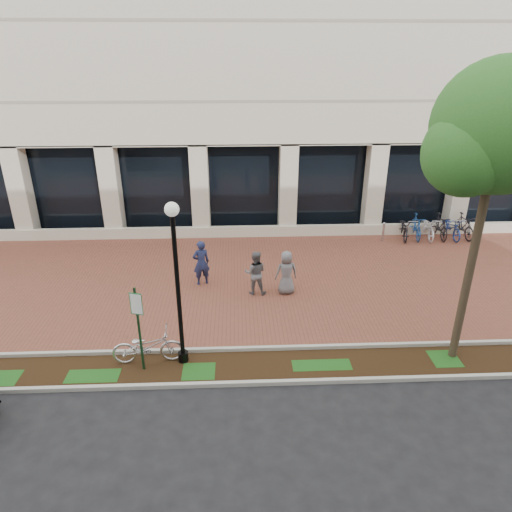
{
  "coord_description": "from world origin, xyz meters",
  "views": [
    {
      "loc": [
        -0.36,
        -15.35,
        7.74
      ],
      "look_at": [
        0.29,
        -0.8,
        1.33
      ],
      "focal_mm": 32.0,
      "sensor_mm": 36.0,
      "label": 1
    }
  ],
  "objects_px": {
    "pedestrian_right": "(286,273)",
    "pedestrian_left": "(201,263)",
    "street_tree": "(499,136)",
    "bollard": "(383,232)",
    "bike_rack_cluster": "(433,227)",
    "lamppost": "(177,278)",
    "pedestrian_mid": "(255,273)",
    "parking_sign": "(138,319)",
    "locked_bicycle": "(148,346)"
  },
  "relations": [
    {
      "from": "street_tree",
      "to": "bollard",
      "type": "distance_m",
      "value": 10.28
    },
    {
      "from": "street_tree",
      "to": "locked_bicycle",
      "type": "relative_size",
      "value": 4.05
    },
    {
      "from": "bollard",
      "to": "bike_rack_cluster",
      "type": "distance_m",
      "value": 2.45
    },
    {
      "from": "locked_bicycle",
      "to": "bollard",
      "type": "distance_m",
      "value": 12.46
    },
    {
      "from": "street_tree",
      "to": "pedestrian_left",
      "type": "height_order",
      "value": "street_tree"
    },
    {
      "from": "lamppost",
      "to": "pedestrian_mid",
      "type": "relative_size",
      "value": 2.85
    },
    {
      "from": "pedestrian_left",
      "to": "bike_rack_cluster",
      "type": "xyz_separation_m",
      "value": [
        10.35,
        4.23,
        -0.33
      ]
    },
    {
      "from": "bike_rack_cluster",
      "to": "locked_bicycle",
      "type": "bearing_deg",
      "value": -137.56
    },
    {
      "from": "street_tree",
      "to": "bollard",
      "type": "height_order",
      "value": "street_tree"
    },
    {
      "from": "parking_sign",
      "to": "lamppost",
      "type": "relative_size",
      "value": 0.54
    },
    {
      "from": "parking_sign",
      "to": "bollard",
      "type": "relative_size",
      "value": 2.73
    },
    {
      "from": "pedestrian_right",
      "to": "pedestrian_left",
      "type": "bearing_deg",
      "value": -23.63
    },
    {
      "from": "locked_bicycle",
      "to": "pedestrian_mid",
      "type": "relative_size",
      "value": 1.2
    },
    {
      "from": "pedestrian_left",
      "to": "pedestrian_mid",
      "type": "distance_m",
      "value": 2.1
    },
    {
      "from": "lamppost",
      "to": "pedestrian_mid",
      "type": "height_order",
      "value": "lamppost"
    },
    {
      "from": "pedestrian_right",
      "to": "bike_rack_cluster",
      "type": "xyz_separation_m",
      "value": [
        7.33,
        5.07,
        -0.27
      ]
    },
    {
      "from": "parking_sign",
      "to": "pedestrian_left",
      "type": "bearing_deg",
      "value": 91.65
    },
    {
      "from": "lamppost",
      "to": "pedestrian_right",
      "type": "distance_m",
      "value": 5.32
    },
    {
      "from": "lamppost",
      "to": "locked_bicycle",
      "type": "distance_m",
      "value": 2.27
    },
    {
      "from": "street_tree",
      "to": "pedestrian_left",
      "type": "xyz_separation_m",
      "value": [
        -7.36,
        4.72,
        -5.21
      ]
    },
    {
      "from": "parking_sign",
      "to": "locked_bicycle",
      "type": "bearing_deg",
      "value": 91.17
    },
    {
      "from": "pedestrian_mid",
      "to": "pedestrian_right",
      "type": "relative_size",
      "value": 1.01
    },
    {
      "from": "pedestrian_right",
      "to": "bollard",
      "type": "height_order",
      "value": "pedestrian_right"
    },
    {
      "from": "bike_rack_cluster",
      "to": "parking_sign",
      "type": "bearing_deg",
      "value": -136.7
    },
    {
      "from": "bike_rack_cluster",
      "to": "pedestrian_mid",
      "type": "bearing_deg",
      "value": -144.23
    },
    {
      "from": "lamppost",
      "to": "locked_bicycle",
      "type": "bearing_deg",
      "value": 178.74
    },
    {
      "from": "pedestrian_left",
      "to": "bike_rack_cluster",
      "type": "relative_size",
      "value": 0.48
    },
    {
      "from": "locked_bicycle",
      "to": "pedestrian_left",
      "type": "xyz_separation_m",
      "value": [
        1.16,
        4.64,
        0.34
      ]
    },
    {
      "from": "lamppost",
      "to": "bike_rack_cluster",
      "type": "distance_m",
      "value": 13.97
    },
    {
      "from": "bollard",
      "to": "bike_rack_cluster",
      "type": "xyz_separation_m",
      "value": [
        2.43,
        0.34,
        0.06
      ]
    },
    {
      "from": "locked_bicycle",
      "to": "bollard",
      "type": "bearing_deg",
      "value": -50.59
    },
    {
      "from": "pedestrian_right",
      "to": "lamppost",
      "type": "bearing_deg",
      "value": 41.53
    },
    {
      "from": "locked_bicycle",
      "to": "pedestrian_mid",
      "type": "distance_m",
      "value": 4.92
    },
    {
      "from": "pedestrian_right",
      "to": "bike_rack_cluster",
      "type": "relative_size",
      "value": 0.44
    },
    {
      "from": "street_tree",
      "to": "pedestrian_right",
      "type": "xyz_separation_m",
      "value": [
        -4.34,
        3.89,
        -5.26
      ]
    },
    {
      "from": "bollard",
      "to": "street_tree",
      "type": "bearing_deg",
      "value": -93.73
    },
    {
      "from": "pedestrian_mid",
      "to": "bike_rack_cluster",
      "type": "xyz_separation_m",
      "value": [
        8.42,
        5.05,
        -0.28
      ]
    },
    {
      "from": "parking_sign",
      "to": "street_tree",
      "type": "xyz_separation_m",
      "value": [
        8.61,
        0.27,
        4.49
      ]
    },
    {
      "from": "parking_sign",
      "to": "pedestrian_right",
      "type": "height_order",
      "value": "parking_sign"
    },
    {
      "from": "pedestrian_mid",
      "to": "bike_rack_cluster",
      "type": "distance_m",
      "value": 9.82
    },
    {
      "from": "lamppost",
      "to": "bollard",
      "type": "xyz_separation_m",
      "value": [
        8.14,
        8.55,
        -2.11
      ]
    },
    {
      "from": "parking_sign",
      "to": "pedestrian_right",
      "type": "relative_size",
      "value": 1.56
    },
    {
      "from": "street_tree",
      "to": "bollard",
      "type": "bearing_deg",
      "value": 86.27
    },
    {
      "from": "bollard",
      "to": "bike_rack_cluster",
      "type": "bearing_deg",
      "value": 8.04
    },
    {
      "from": "street_tree",
      "to": "lamppost",
      "type": "bearing_deg",
      "value": 179.57
    },
    {
      "from": "pedestrian_left",
      "to": "pedestrian_right",
      "type": "xyz_separation_m",
      "value": [
        3.02,
        -0.83,
        -0.06
      ]
    },
    {
      "from": "pedestrian_mid",
      "to": "pedestrian_right",
      "type": "xyz_separation_m",
      "value": [
        1.09,
        -0.01,
        -0.01
      ]
    },
    {
      "from": "street_tree",
      "to": "bollard",
      "type": "xyz_separation_m",
      "value": [
        0.56,
        8.61,
        -5.6
      ]
    },
    {
      "from": "locked_bicycle",
      "to": "lamppost",
      "type": "bearing_deg",
      "value": -95.06
    },
    {
      "from": "lamppost",
      "to": "pedestrian_mid",
      "type": "bearing_deg",
      "value": 60.74
    }
  ]
}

